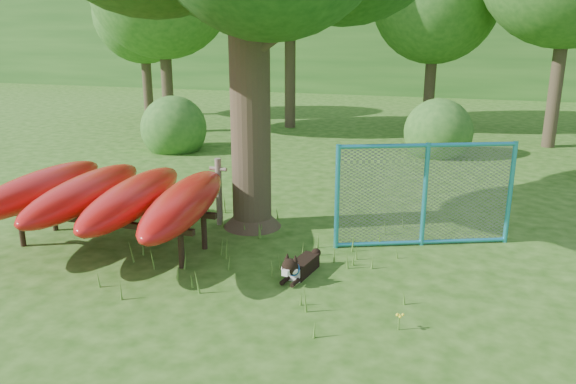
# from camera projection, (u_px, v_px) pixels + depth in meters

# --- Properties ---
(ground) EXTENTS (80.00, 80.00, 0.00)m
(ground) POSITION_uv_depth(u_px,v_px,m) (247.00, 289.00, 7.34)
(ground) COLOR #214B0F
(ground) RESTS_ON ground
(wooden_post) EXTENTS (0.32, 0.12, 1.17)m
(wooden_post) POSITION_uv_depth(u_px,v_px,m) (219.00, 190.00, 9.56)
(wooden_post) COLOR #655D4C
(wooden_post) RESTS_ON ground
(kayak_rack) EXTENTS (3.64, 3.27, 1.10)m
(kayak_rack) POSITION_uv_depth(u_px,v_px,m) (109.00, 195.00, 8.48)
(kayak_rack) COLOR black
(kayak_rack) RESTS_ON ground
(husky_dog) EXTENTS (0.37, 0.95, 0.43)m
(husky_dog) POSITION_uv_depth(u_px,v_px,m) (299.00, 267.00, 7.64)
(husky_dog) COLOR black
(husky_dog) RESTS_ON ground
(fence_section) EXTENTS (2.62, 1.11, 2.72)m
(fence_section) POSITION_uv_depth(u_px,v_px,m) (425.00, 195.00, 8.59)
(fence_section) COLOR teal
(fence_section) RESTS_ON ground
(wildflower_clump) EXTENTS (0.09, 0.09, 0.21)m
(wildflower_clump) POSITION_uv_depth(u_px,v_px,m) (399.00, 317.00, 6.29)
(wildflower_clump) COLOR #52842B
(wildflower_clump) RESTS_ON ground
(bg_tree_c) EXTENTS (4.00, 4.00, 6.12)m
(bg_tree_c) POSITION_uv_depth(u_px,v_px,m) (436.00, 0.00, 17.69)
(bg_tree_c) COLOR #372D1E
(bg_tree_c) RESTS_ON ground
(bg_tree_f) EXTENTS (3.60, 3.60, 5.55)m
(bg_tree_f) POSITION_uv_depth(u_px,v_px,m) (143.00, 15.00, 20.72)
(bg_tree_f) COLOR #372D1E
(bg_tree_f) RESTS_ON ground
(shrub_left) EXTENTS (1.80, 1.80, 1.80)m
(shrub_left) POSITION_uv_depth(u_px,v_px,m) (175.00, 150.00, 15.61)
(shrub_left) COLOR #295E1E
(shrub_left) RESTS_ON ground
(shrub_mid) EXTENTS (1.80, 1.80, 1.80)m
(shrub_mid) POSITION_uv_depth(u_px,v_px,m) (436.00, 155.00, 15.04)
(shrub_mid) COLOR #295E1E
(shrub_mid) RESTS_ON ground
(wooded_hillside) EXTENTS (80.00, 12.00, 6.00)m
(wooded_hillside) POSITION_uv_depth(u_px,v_px,m) (420.00, 32.00, 32.19)
(wooded_hillside) COLOR #295E1E
(wooded_hillside) RESTS_ON ground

